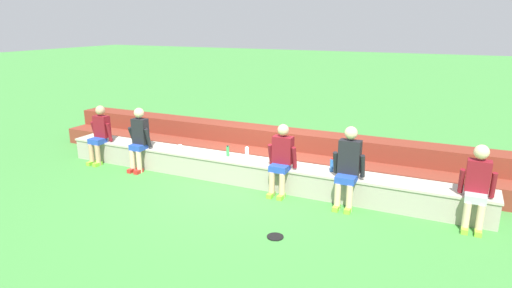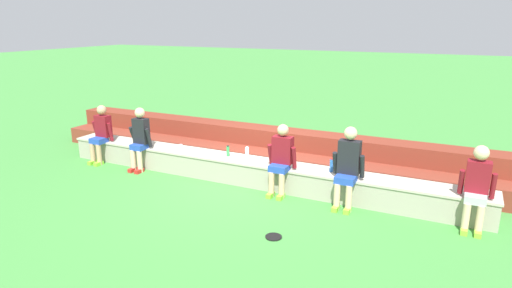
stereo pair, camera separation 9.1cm
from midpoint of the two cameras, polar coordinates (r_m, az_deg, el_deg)
The scene contains 13 objects.
ground_plane at distance 8.60m, azimuth -1.33°, elevation -5.70°, with size 80.00×80.00×0.00m, color #428E3D.
stone_seating_wall at distance 8.75m, azimuth -0.48°, elevation -3.50°, with size 8.88×0.62×0.48m.
brick_bleachers at distance 9.85m, azimuth 2.86°, elevation -0.88°, with size 11.36×1.16×0.78m.
person_far_left at distance 10.53m, azimuth -19.45°, elevation 1.46°, with size 0.53×0.56×1.32m.
person_left_of_center at distance 9.70m, azimuth -14.75°, elevation 0.84°, with size 0.51×0.48×1.37m.
person_center at distance 8.07m, azimuth 3.61°, elevation -1.81°, with size 0.55×0.53×1.33m.
person_right_of_center at distance 7.67m, azimuth 12.27°, elevation -2.73°, with size 0.55×0.56×1.43m.
person_far_right at distance 7.54m, azimuth 27.30°, elevation -4.84°, with size 0.53×0.54×1.34m.
water_bottle_near_left at distance 8.08m, azimuth 10.19°, elevation -2.79°, with size 0.07×0.07×0.26m.
water_bottle_center_gap at distance 8.90m, azimuth -3.41°, elevation -0.93°, with size 0.06×0.06×0.23m.
water_bottle_mid_left at distance 8.73m, azimuth -0.89°, elevation -1.16°, with size 0.08×0.08×0.25m.
plastic_cup_left_end at distance 9.49m, azimuth -9.58°, elevation -0.38°, with size 0.08×0.08×0.11m, color white.
frisbee at distance 6.73m, azimuth 2.72°, elevation -12.07°, with size 0.25×0.25×0.02m, color black.
Camera 2 is at (3.71, -7.09, 3.16)m, focal length 30.50 mm.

